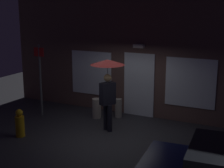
{
  "coord_description": "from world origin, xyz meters",
  "views": [
    {
      "loc": [
        4.16,
        -8.29,
        3.77
      ],
      "look_at": [
        -0.15,
        0.39,
        1.49
      ],
      "focal_mm": 53.65,
      "sensor_mm": 36.0,
      "label": 1
    }
  ],
  "objects_px": {
    "street_sign_post": "(40,76)",
    "fire_hydrant": "(20,124)",
    "sidewalk_bollard": "(97,108)",
    "person_with_umbrella": "(108,78)",
    "sidewalk_bollard_2": "(118,108)"
  },
  "relations": [
    {
      "from": "sidewalk_bollard_2",
      "to": "fire_hydrant",
      "type": "height_order",
      "value": "fire_hydrant"
    },
    {
      "from": "street_sign_post",
      "to": "sidewalk_bollard",
      "type": "distance_m",
      "value": 2.23
    },
    {
      "from": "person_with_umbrella",
      "to": "fire_hydrant",
      "type": "xyz_separation_m",
      "value": [
        -2.09,
        -1.58,
        -1.26
      ]
    },
    {
      "from": "sidewalk_bollard",
      "to": "fire_hydrant",
      "type": "xyz_separation_m",
      "value": [
        -1.21,
        -2.47,
        0.05
      ]
    },
    {
      "from": "street_sign_post",
      "to": "sidewalk_bollard_2",
      "type": "height_order",
      "value": "street_sign_post"
    },
    {
      "from": "sidewalk_bollard_2",
      "to": "sidewalk_bollard",
      "type": "bearing_deg",
      "value": -149.64
    },
    {
      "from": "person_with_umbrella",
      "to": "sidewalk_bollard",
      "type": "relative_size",
      "value": 3.28
    },
    {
      "from": "street_sign_post",
      "to": "sidewalk_bollard",
      "type": "xyz_separation_m",
      "value": [
        1.85,
        0.62,
        -1.07
      ]
    },
    {
      "from": "street_sign_post",
      "to": "fire_hydrant",
      "type": "bearing_deg",
      "value": -70.77
    },
    {
      "from": "fire_hydrant",
      "to": "person_with_umbrella",
      "type": "bearing_deg",
      "value": 37.02
    },
    {
      "from": "person_with_umbrella",
      "to": "sidewalk_bollard",
      "type": "distance_m",
      "value": 1.82
    },
    {
      "from": "street_sign_post",
      "to": "sidewalk_bollard",
      "type": "relative_size",
      "value": 3.68
    },
    {
      "from": "sidewalk_bollard",
      "to": "fire_hydrant",
      "type": "relative_size",
      "value": 0.81
    },
    {
      "from": "person_with_umbrella",
      "to": "sidewalk_bollard_2",
      "type": "relative_size",
      "value": 3.4
    },
    {
      "from": "person_with_umbrella",
      "to": "street_sign_post",
      "type": "xyz_separation_m",
      "value": [
        -2.74,
        0.27,
        -0.24
      ]
    }
  ]
}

